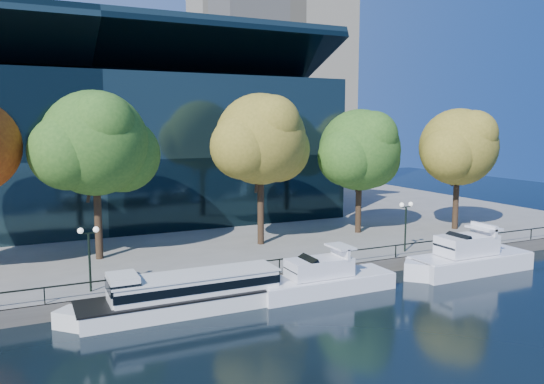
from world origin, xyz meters
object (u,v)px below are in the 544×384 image
cruiser_near (320,279)px  tree_3 (262,141)px  tour_boat (183,293)px  lamp_1 (89,244)px  tree_5 (460,149)px  tree_4 (361,152)px  tree_2 (97,146)px  cruiser_far (466,258)px  lamp_2 (406,215)px

cruiser_near → tree_3: (0.76, 11.00, 8.85)m
tour_boat → tree_3: 16.88m
lamp_1 → tree_5: bearing=8.7°
tree_4 → tour_boat: bearing=-151.5°
tour_boat → tree_2: size_ratio=1.12×
tree_2 → tree_4: (23.57, -0.17, -0.99)m
tree_3 → tree_5: (20.00, -2.04, -0.95)m
tree_2 → tree_5: 33.33m
tree_5 → tree_4: bearing=165.0°
tree_2 → lamp_1: 10.01m
tour_boat → tree_4: bearing=28.5°
tree_4 → tree_5: size_ratio=0.99×
tour_boat → cruiser_far: (21.78, -0.97, 0.01)m
tree_4 → tree_2: bearing=179.6°
tree_4 → cruiser_near: bearing=-133.9°
tree_4 → lamp_1: 26.90m
tree_3 → tree_4: size_ratio=1.10×
lamp_1 → tree_2: bearing=78.0°
tour_boat → lamp_1: 6.52m
tree_5 → cruiser_far: bearing=-130.9°
cruiser_near → lamp_1: (-14.17, 3.64, 3.02)m
cruiser_far → tree_4: bearing=96.8°
cruiser_far → tree_2: bearing=154.0°
tree_2 → tree_3: bearing=-3.1°
tree_2 → tree_5: bearing=-4.7°
tour_boat → tree_3: (9.97, 10.52, 8.66)m
tree_5 → tree_3: bearing=174.2°
cruiser_far → lamp_1: 27.20m
cruiser_far → cruiser_near: bearing=177.8°
cruiser_near → tree_4: size_ratio=0.92×
tree_5 → cruiser_near: bearing=-156.6°
tree_4 → tree_5: tree_5 is taller
cruiser_far → tree_5: 14.69m
tree_4 → lamp_1: tree_4 is taller
tour_boat → tree_4: 24.34m
cruiser_far → lamp_1: bearing=171.2°
lamp_2 → lamp_1: bearing=180.0°
cruiser_far → tree_5: size_ratio=0.96×
tree_4 → lamp_2: bearing=-97.6°
cruiser_near → lamp_2: (10.07, 3.64, 3.02)m
tour_boat → tree_3: tree_3 is taller
cruiser_far → tree_3: size_ratio=0.88×
cruiser_near → tree_2: size_ratio=0.84×
cruiser_near → cruiser_far: size_ratio=0.95×
cruiser_far → tree_5: (8.20, 9.45, 7.69)m
cruiser_near → tour_boat: bearing=177.0°
tour_boat → lamp_2: bearing=9.3°
tree_4 → lamp_2: 9.24m
tree_3 → tree_4: (10.36, 0.54, -1.14)m
cruiser_near → tree_2: tree_2 is taller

